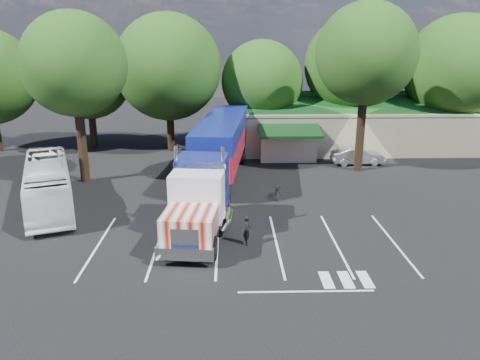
{
  "coord_description": "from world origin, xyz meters",
  "views": [
    {
      "loc": [
        0.63,
        -29.11,
        10.64
      ],
      "look_at": [
        1.36,
        -0.66,
        2.0
      ],
      "focal_mm": 35.0,
      "sensor_mm": 36.0,
      "label": 1
    }
  ],
  "objects_px": {
    "bicycle": "(277,191)",
    "semi_truck": "(218,151)",
    "woman": "(247,230)",
    "tour_bus": "(48,184)",
    "silver_sedan": "(358,156)"
  },
  "relations": [
    {
      "from": "tour_bus",
      "to": "silver_sedan",
      "type": "height_order",
      "value": "tour_bus"
    },
    {
      "from": "bicycle",
      "to": "semi_truck",
      "type": "bearing_deg",
      "value": 153.64
    },
    {
      "from": "semi_truck",
      "to": "tour_bus",
      "type": "relative_size",
      "value": 2.12
    },
    {
      "from": "bicycle",
      "to": "silver_sedan",
      "type": "relative_size",
      "value": 0.42
    },
    {
      "from": "woman",
      "to": "tour_bus",
      "type": "xyz_separation_m",
      "value": [
        -12.73,
        6.21,
        0.73
      ]
    },
    {
      "from": "bicycle",
      "to": "woman",
      "type": "bearing_deg",
      "value": -103.4
    },
    {
      "from": "semi_truck",
      "to": "woman",
      "type": "height_order",
      "value": "semi_truck"
    },
    {
      "from": "semi_truck",
      "to": "bicycle",
      "type": "xyz_separation_m",
      "value": [
        4.16,
        -2.47,
        -2.28
      ]
    },
    {
      "from": "tour_bus",
      "to": "semi_truck",
      "type": "bearing_deg",
      "value": -1.32
    },
    {
      "from": "woman",
      "to": "silver_sedan",
      "type": "xyz_separation_m",
      "value": [
        10.4,
        16.5,
        -0.07
      ]
    },
    {
      "from": "semi_truck",
      "to": "tour_bus",
      "type": "xyz_separation_m",
      "value": [
        -10.98,
        -3.82,
        -1.23
      ]
    },
    {
      "from": "woman",
      "to": "bicycle",
      "type": "xyz_separation_m",
      "value": [
        2.42,
        7.55,
        -0.32
      ]
    },
    {
      "from": "semi_truck",
      "to": "tour_bus",
      "type": "height_order",
      "value": "semi_truck"
    },
    {
      "from": "woman",
      "to": "silver_sedan",
      "type": "height_order",
      "value": "woman"
    },
    {
      "from": "bicycle",
      "to": "tour_bus",
      "type": "bearing_deg",
      "value": -170.59
    }
  ]
}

